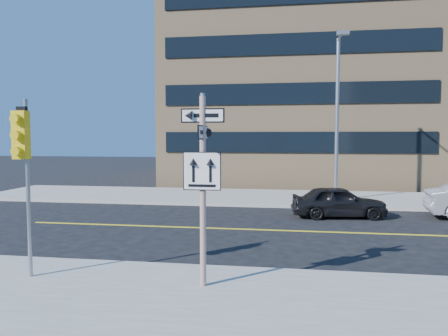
% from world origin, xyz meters
% --- Properties ---
extents(ground, '(120.00, 120.00, 0.00)m').
position_xyz_m(ground, '(0.00, 0.00, 0.00)').
color(ground, black).
rests_on(ground, ground).
extents(sign_pole, '(0.92, 0.92, 4.06)m').
position_xyz_m(sign_pole, '(0.00, -2.51, 2.44)').
color(sign_pole, silver).
rests_on(sign_pole, near_sidewalk).
extents(traffic_signal, '(0.32, 0.45, 4.00)m').
position_xyz_m(traffic_signal, '(-4.00, -2.66, 3.03)').
color(traffic_signal, gray).
rests_on(traffic_signal, near_sidewalk).
extents(parked_car_a, '(2.03, 4.00, 1.30)m').
position_xyz_m(parked_car_a, '(3.74, 6.97, 0.65)').
color(parked_car_a, black).
rests_on(parked_car_a, ground).
extents(streetlight_a, '(0.55, 2.25, 8.00)m').
position_xyz_m(streetlight_a, '(4.00, 10.76, 4.76)').
color(streetlight_a, gray).
rests_on(streetlight_a, far_sidewalk).
extents(building_brick, '(18.00, 18.00, 18.00)m').
position_xyz_m(building_brick, '(2.00, 25.00, 9.00)').
color(building_brick, tan).
rests_on(building_brick, ground).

